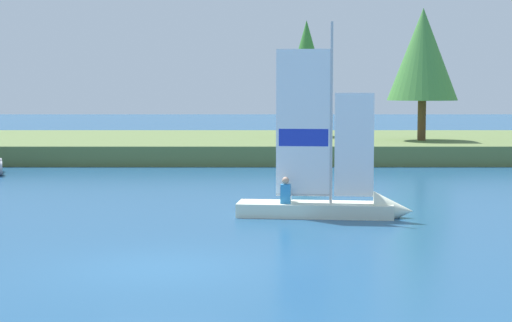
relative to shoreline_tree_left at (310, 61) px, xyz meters
name	(u,v)px	position (x,y,z in m)	size (l,w,h in m)	color
ground_plane	(165,268)	(-4.72, -30.75, -5.13)	(200.00, 200.00, 0.00)	navy
shore_bank	(225,146)	(-4.72, -0.78, -4.66)	(80.00, 15.18, 0.94)	#5B703D
shoreline_tree_left	(310,61)	(0.00, 0.00, 0.00)	(2.50, 2.50, 6.41)	brown
shoreline_tree_midleft	(427,55)	(5.71, -3.72, 0.20)	(3.59, 3.59, 6.74)	brown
sailboat	(345,202)	(-0.36, -23.74, -4.71)	(5.06, 1.72, 5.85)	silver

